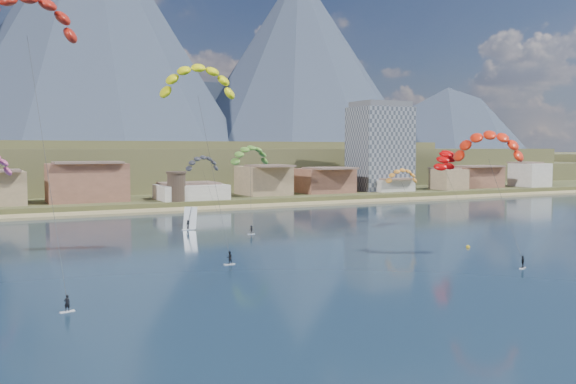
{
  "coord_description": "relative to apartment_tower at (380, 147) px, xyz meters",
  "views": [
    {
      "loc": [
        -46.0,
        -60.46,
        17.25
      ],
      "look_at": [
        0.0,
        32.0,
        10.0
      ],
      "focal_mm": 39.0,
      "sensor_mm": 36.0,
      "label": 1
    }
  ],
  "objects": [
    {
      "name": "town",
      "position": [
        -125.0,
        -6.0,
        -9.82
      ],
      "size": [
        400.0,
        24.0,
        12.0
      ],
      "color": "silver",
      "rests_on": "ground"
    },
    {
      "name": "apartment_tower",
      "position": [
        0.0,
        0.0,
        0.0
      ],
      "size": [
        20.0,
        16.0,
        32.0
      ],
      "color": "gray",
      "rests_on": "ground"
    },
    {
      "name": "distant_kite_orange",
      "position": [
        -42.45,
        -70.08,
        -6.43
      ],
      "size": [
        8.35,
        6.47,
        14.49
      ],
      "color": "#262626",
      "rests_on": "ground"
    },
    {
      "name": "buoy",
      "position": [
        -55.06,
        -106.08,
        -17.7
      ],
      "size": [
        0.67,
        0.67,
        0.67
      ],
      "color": "gold",
      "rests_on": "ground"
    },
    {
      "name": "land",
      "position": [
        -85.0,
        432.0,
        -17.82
      ],
      "size": [
        2200.0,
        900.0,
        4.0
      ],
      "color": "brown",
      "rests_on": "ground"
    },
    {
      "name": "ground",
      "position": [
        -85.0,
        -128.0,
        -17.82
      ],
      "size": [
        2400.0,
        2400.0,
        0.0
      ],
      "primitive_type": "plane",
      "color": "#0E1C32",
      "rests_on": "ground"
    },
    {
      "name": "kitesurfer_orange",
      "position": [
        -56.65,
        -112.13,
        0.51
      ],
      "size": [
        11.91,
        17.87,
        22.56
      ],
      "color": "silver",
      "rests_on": "ground"
    },
    {
      "name": "mountain_ridge",
      "position": [
        -99.6,
        695.65,
        132.49
      ],
      "size": [
        2060.0,
        480.0,
        400.0
      ],
      "color": "#293345",
      "rests_on": "ground"
    },
    {
      "name": "distant_kite_red",
      "position": [
        -39.29,
        -81.19,
        -2.5
      ],
      "size": [
        10.12,
        8.88,
        18.54
      ],
      "color": "#262626",
      "rests_on": "ground"
    },
    {
      "name": "windsurfer",
      "position": [
        -91.22,
        -61.38,
        -16.29
      ],
      "size": [
        2.82,
        3.1,
        4.82
      ],
      "color": "silver",
      "rests_on": "ground"
    },
    {
      "name": "kitesurfer_red",
      "position": [
        -125.09,
        -105.26,
        16.2
      ],
      "size": [
        13.04,
        18.45,
        37.86
      ],
      "color": "silver",
      "rests_on": "ground"
    },
    {
      "name": "watchtower",
      "position": [
        -80.0,
        -14.0,
        -11.45
      ],
      "size": [
        5.82,
        5.82,
        8.6
      ],
      "color": "#47382D",
      "rests_on": "ground"
    },
    {
      "name": "distant_kite_dark",
      "position": [
        -84.08,
        -49.44,
        -3.48
      ],
      "size": [
        8.36,
        5.81,
        17.22
      ],
      "color": "#262626",
      "rests_on": "ground"
    },
    {
      "name": "kitesurfer_yellow",
      "position": [
        -98.15,
        -89.24,
        11.12
      ],
      "size": [
        13.65,
        17.49,
        32.66
      ],
      "color": "silver",
      "rests_on": "ground"
    },
    {
      "name": "foothills",
      "position": [
        -62.61,
        104.47,
        -8.74
      ],
      "size": [
        940.0,
        210.0,
        18.0
      ],
      "color": "brown",
      "rests_on": "ground"
    },
    {
      "name": "beach",
      "position": [
        -85.0,
        -22.0,
        -17.57
      ],
      "size": [
        2200.0,
        12.0,
        0.9
      ],
      "color": "tan",
      "rests_on": "ground"
    },
    {
      "name": "kitesurfer_green",
      "position": [
        -76.66,
        -60.31,
        -1.59
      ],
      "size": [
        11.42,
        16.74,
        20.97
      ],
      "color": "silver",
      "rests_on": "ground"
    }
  ]
}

